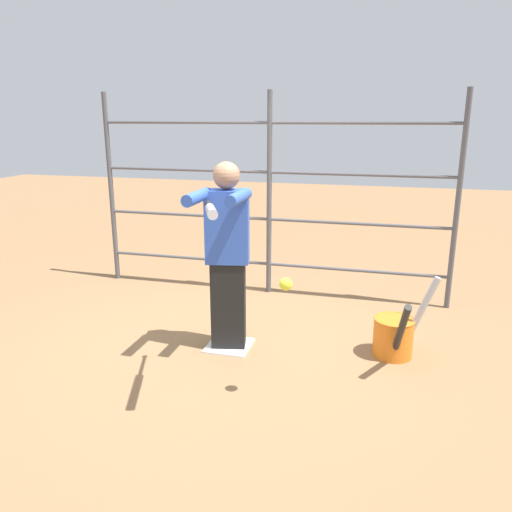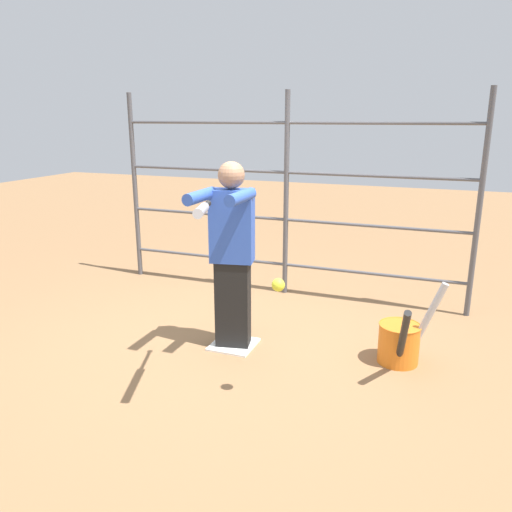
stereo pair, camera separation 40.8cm
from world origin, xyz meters
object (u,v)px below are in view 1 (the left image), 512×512
Objects in this scene: baseball_bat_swinging at (211,210)px; softball_in_flight at (286,284)px; batter at (227,252)px; bat_bucket at (395,335)px.

softball_in_flight is at bearing -157.68° from baseball_bat_swinging.
baseball_bat_swinging is 0.76m from softball_in_flight.
batter is 1.11m from baseball_bat_swinging.
bat_bucket is (-1.50, -0.22, -0.73)m from batter.
batter is 18.03× the size of softball_in_flight.
baseball_bat_swinging is at bearing 22.32° from softball_in_flight.
batter is at bearing 8.18° from bat_bucket.
batter is 2.21× the size of bat_bucket.
bat_bucket is (-1.30, -1.16, -1.29)m from baseball_bat_swinging.
baseball_bat_swinging is 2.17m from bat_bucket.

